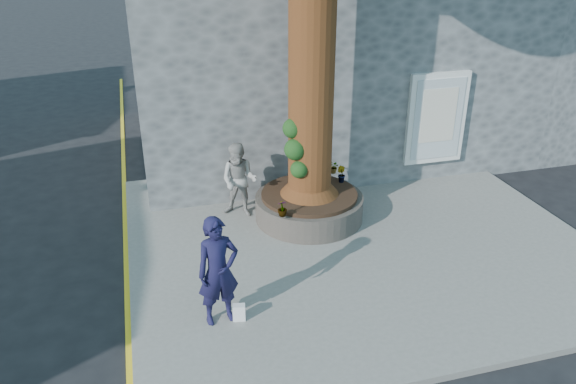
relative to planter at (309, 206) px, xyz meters
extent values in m
plane|color=black|center=(-0.80, -2.00, -0.41)|extent=(120.00, 120.00, 0.00)
cube|color=slate|center=(0.70, -1.00, -0.35)|extent=(9.00, 8.00, 0.12)
cube|color=yellow|center=(-3.85, -1.00, -0.41)|extent=(0.10, 30.00, 0.01)
cube|color=#4F5254|center=(1.70, 5.20, 2.59)|extent=(10.00, 8.00, 6.00)
cube|color=white|center=(3.50, 1.14, 1.29)|extent=(1.50, 0.12, 2.20)
cube|color=silver|center=(3.50, 1.08, 1.29)|extent=(1.25, 0.04, 1.95)
cube|color=silver|center=(3.50, 1.06, 1.39)|extent=(0.90, 0.02, 1.30)
cube|color=#4F5254|center=(9.70, 5.20, 2.59)|extent=(6.00, 8.00, 6.00)
cylinder|color=black|center=(0.00, 0.00, -0.03)|extent=(2.30, 2.30, 0.52)
cylinder|color=black|center=(0.00, 0.00, 0.27)|extent=(2.04, 2.04, 0.08)
cylinder|color=#4E2513|center=(0.00, 0.00, 4.06)|extent=(0.90, 0.90, 7.50)
cone|color=#4E2513|center=(0.00, 0.00, 0.66)|extent=(1.24, 1.24, 0.70)
sphere|color=#133A14|center=(-0.38, -0.20, 1.41)|extent=(0.44, 0.44, 0.44)
sphere|color=#133A14|center=(-0.32, -0.30, 1.01)|extent=(0.36, 0.36, 0.36)
sphere|color=#133A14|center=(-0.40, -0.08, 1.81)|extent=(0.40, 0.40, 0.40)
imported|color=#141334|center=(-2.39, -2.92, 0.62)|extent=(0.73, 0.54, 1.83)
imported|color=#9B9894|center=(-1.40, 0.55, 0.53)|extent=(0.99, 0.92, 1.64)
cube|color=white|center=(-2.12, -3.01, -0.15)|extent=(0.22, 0.15, 0.28)
imported|color=gray|center=(-0.03, 0.79, 0.50)|extent=(0.24, 0.21, 0.38)
imported|color=gray|center=(0.84, 0.36, 0.49)|extent=(0.24, 0.25, 0.36)
imported|color=gray|center=(-0.82, -0.85, 0.47)|extent=(0.18, 0.18, 0.33)
imported|color=gray|center=(0.85, 0.85, 0.46)|extent=(0.35, 0.36, 0.31)
camera|label=1|loc=(-3.29, -10.21, 5.45)|focal=35.00mm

